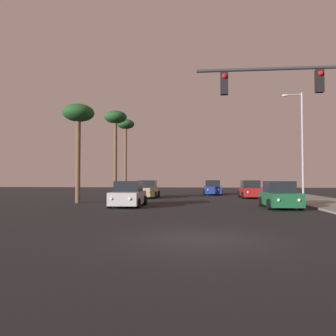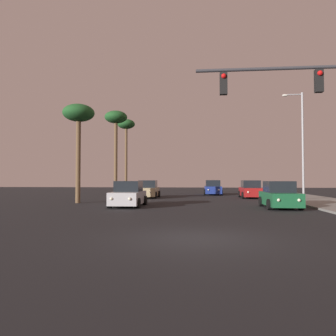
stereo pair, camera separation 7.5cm
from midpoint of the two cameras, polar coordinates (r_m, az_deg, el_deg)
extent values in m
plane|color=black|center=(10.23, 5.21, -12.14)|extent=(120.00, 120.00, 0.00)
cube|color=maroon|center=(32.44, 14.12, -4.04)|extent=(1.82, 4.21, 0.80)
cube|color=black|center=(32.57, 14.07, -2.72)|extent=(1.61, 2.01, 0.70)
cylinder|color=black|center=(31.04, 12.85, -4.63)|extent=(0.24, 0.64, 0.64)
cylinder|color=black|center=(31.33, 16.12, -4.58)|extent=(0.24, 0.64, 0.64)
cylinder|color=black|center=(33.62, 12.27, -4.43)|extent=(0.24, 0.64, 0.64)
cylinder|color=black|center=(33.88, 15.30, -4.38)|extent=(0.24, 0.64, 0.64)
sphere|color=#F2EACC|center=(30.26, 13.69, -4.11)|extent=(0.18, 0.18, 0.18)
sphere|color=#F2EACC|center=(30.45, 15.77, -4.08)|extent=(0.18, 0.18, 0.18)
cube|color=#B7B7BC|center=(21.85, -7.02, -5.15)|extent=(1.89, 4.24, 0.80)
cube|color=black|center=(21.97, -6.93, -3.17)|extent=(1.64, 2.03, 0.70)
cylinder|color=black|center=(20.82, -10.23, -6.01)|extent=(0.24, 0.64, 0.64)
cylinder|color=black|center=(20.41, -5.33, -6.11)|extent=(0.24, 0.64, 0.64)
cylinder|color=black|center=(23.33, -8.50, -5.57)|extent=(0.24, 0.64, 0.64)
cylinder|color=black|center=(22.97, -4.12, -5.65)|extent=(0.24, 0.64, 0.64)
sphere|color=#F2EACC|center=(19.92, -9.90, -5.30)|extent=(0.18, 0.18, 0.18)
sphere|color=#F2EACC|center=(19.66, -6.75, -5.37)|extent=(0.18, 0.18, 0.18)
cube|color=tan|center=(31.84, -3.62, -4.14)|extent=(1.91, 4.25, 0.80)
cube|color=black|center=(31.97, -3.58, -2.79)|extent=(1.65, 2.04, 0.70)
cylinder|color=black|center=(30.73, -5.67, -4.70)|extent=(0.24, 0.64, 0.64)
cylinder|color=black|center=(30.43, -2.33, -4.74)|extent=(0.24, 0.64, 0.64)
cylinder|color=black|center=(33.28, -4.81, -4.49)|extent=(0.24, 0.64, 0.64)
cylinder|color=black|center=(33.01, -1.72, -4.52)|extent=(0.24, 0.64, 0.64)
sphere|color=#F2EACC|center=(29.85, -5.32, -4.19)|extent=(0.18, 0.18, 0.18)
sphere|color=#F2EACC|center=(29.66, -3.20, -4.21)|extent=(0.18, 0.18, 0.18)
cube|color=#195933|center=(21.66, 18.79, -5.09)|extent=(1.82, 4.21, 0.80)
cube|color=black|center=(21.78, 18.68, -3.10)|extent=(1.61, 2.01, 0.70)
cylinder|color=black|center=(20.21, 17.16, -6.08)|extent=(0.24, 0.64, 0.64)
cylinder|color=black|center=(20.65, 22.08, -5.93)|extent=(0.24, 0.64, 0.64)
cylinder|color=black|center=(22.76, 15.82, -5.62)|extent=(0.24, 0.64, 0.64)
cylinder|color=black|center=(23.16, 20.22, -5.51)|extent=(0.24, 0.64, 0.64)
sphere|color=#F2EACC|center=(19.47, 18.64, -5.31)|extent=(0.18, 0.18, 0.18)
sphere|color=#F2EACC|center=(19.75, 21.80, -5.23)|extent=(0.18, 0.18, 0.18)
cube|color=navy|center=(37.98, 7.70, -3.77)|extent=(1.86, 4.22, 0.80)
cube|color=black|center=(38.11, 7.68, -2.63)|extent=(1.63, 2.02, 0.70)
cylinder|color=black|center=(36.66, 6.37, -4.25)|extent=(0.24, 0.64, 0.64)
cylinder|color=black|center=(36.73, 9.19, -4.23)|extent=(0.24, 0.64, 0.64)
cylinder|color=black|center=(39.26, 6.30, -4.09)|extent=(0.24, 0.64, 0.64)
cylinder|color=black|center=(39.33, 8.93, -4.08)|extent=(0.24, 0.64, 0.64)
sphere|color=#F2EACC|center=(35.84, 6.94, -3.80)|extent=(0.18, 0.18, 0.18)
sphere|color=#F2EACC|center=(35.89, 8.73, -3.79)|extent=(0.18, 0.18, 0.18)
cylinder|color=#38383D|center=(14.43, 20.38, 15.97)|extent=(7.42, 0.14, 0.14)
cube|color=black|center=(14.59, 24.75, 13.57)|extent=(0.30, 0.24, 0.90)
sphere|color=red|center=(14.54, 24.93, 14.74)|extent=(0.20, 0.20, 0.20)
cube|color=black|center=(13.84, 9.63, 14.27)|extent=(0.30, 0.24, 0.90)
sphere|color=red|center=(13.79, 9.67, 15.51)|extent=(0.20, 0.20, 0.20)
cylinder|color=#99999E|center=(29.82, 22.34, 3.62)|extent=(0.18, 0.18, 9.00)
cylinder|color=#99999E|center=(30.34, 20.94, 11.85)|extent=(1.40, 0.10, 0.10)
ellipsoid|color=silver|center=(30.15, 19.63, 11.82)|extent=(0.50, 0.24, 0.20)
cylinder|color=brown|center=(45.27, -7.44, 1.43)|extent=(0.36, 0.36, 8.90)
ellipsoid|color=#1E5123|center=(45.82, -7.42, 7.59)|extent=(2.40, 2.40, 1.32)
cylinder|color=brown|center=(25.79, -15.47, 1.22)|extent=(0.36, 0.36, 6.39)
ellipsoid|color=#1E5123|center=(26.25, -15.39, 9.25)|extent=(2.40, 2.40, 1.32)
cylinder|color=brown|center=(35.27, -9.20, 1.62)|extent=(0.36, 0.36, 7.95)
ellipsoid|color=#1E5123|center=(35.82, -9.17, 8.75)|extent=(2.40, 2.40, 1.32)
camera|label=1|loc=(0.04, -90.09, 0.00)|focal=35.00mm
camera|label=2|loc=(0.04, 89.91, 0.00)|focal=35.00mm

